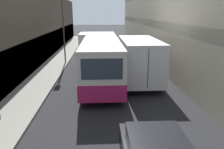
# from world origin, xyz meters

# --- Properties ---
(ground_plane) EXTENTS (150.00, 150.00, 0.00)m
(ground_plane) POSITION_xyz_m (0.00, 15.00, 0.00)
(ground_plane) COLOR #232326
(sidewalk_left) EXTENTS (2.27, 60.00, 0.14)m
(sidewalk_left) POSITION_xyz_m (-4.89, 15.00, 0.07)
(sidewalk_left) COLOR gray
(sidewalk_left) RESTS_ON ground_plane
(building_left_shopfront) EXTENTS (2.40, 60.00, 6.74)m
(building_left_shopfront) POSITION_xyz_m (-7.12, 15.00, 3.06)
(building_left_shopfront) COLOR #51473D
(building_left_shopfront) RESTS_ON ground_plane
(bus) EXTENTS (2.44, 11.18, 2.96)m
(bus) POSITION_xyz_m (-0.60, 15.46, 1.58)
(bus) COLOR silver
(bus) RESTS_ON ground_plane
(box_truck) EXTENTS (2.36, 7.75, 2.99)m
(box_truck) POSITION_xyz_m (1.97, 15.20, 1.63)
(box_truck) COLOR silver
(box_truck) RESTS_ON ground_plane
(panel_van) EXTENTS (1.96, 4.43, 2.10)m
(panel_van) POSITION_xyz_m (-2.39, 29.17, 1.16)
(panel_van) COLOR silver
(panel_van) RESTS_ON ground_plane
(street_lamp) EXTENTS (0.36, 0.80, 7.18)m
(street_lamp) POSITION_xyz_m (-4.00, 20.47, 5.08)
(street_lamp) COLOR #38383D
(street_lamp) RESTS_ON sidewalk_left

